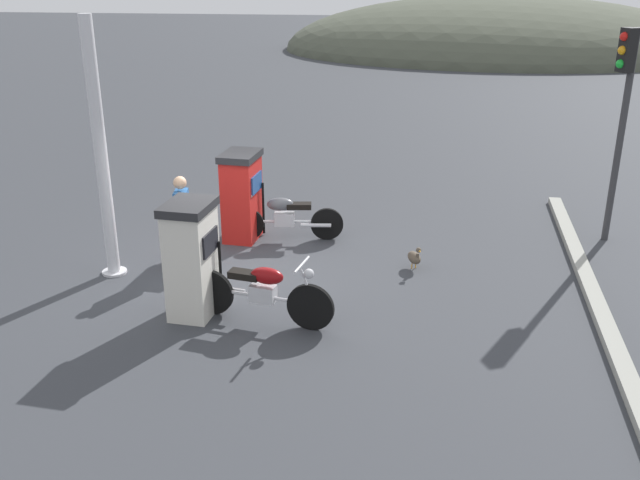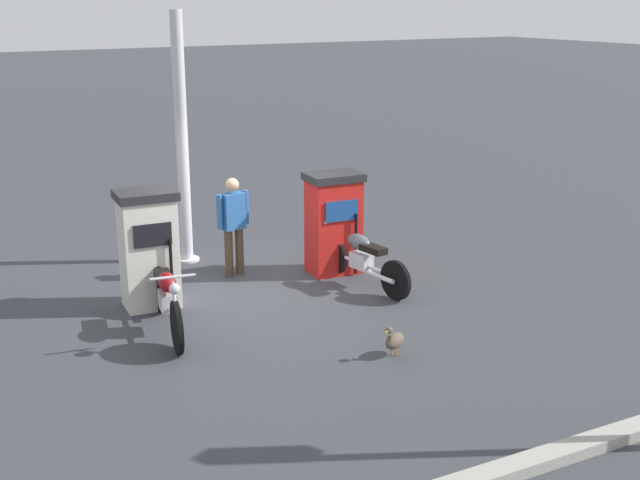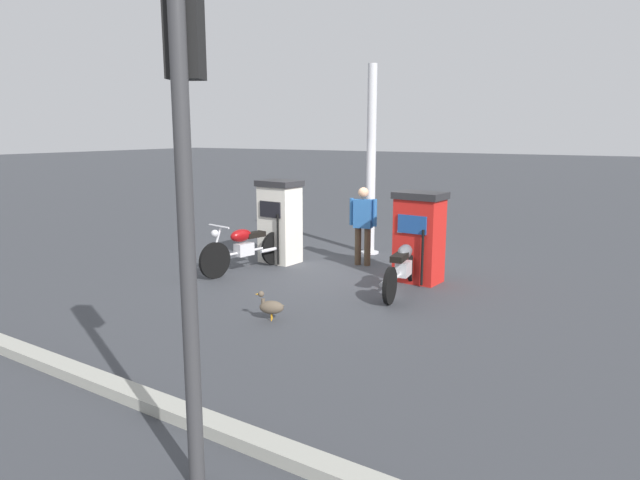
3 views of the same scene
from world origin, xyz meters
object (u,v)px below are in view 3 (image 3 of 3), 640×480
(motorcycle_near_pump, at_px, (245,247))
(roadside_traffic_light, at_px, (186,148))
(canopy_support_pole, at_px, (371,165))
(attendant_person, at_px, (363,221))
(fuel_pump_near, at_px, (280,221))
(motorcycle_far_pump, at_px, (403,266))
(fuel_pump_far, at_px, (419,237))
(wandering_duck, at_px, (271,306))

(motorcycle_near_pump, relative_size, roadside_traffic_light, 0.58)
(roadside_traffic_light, height_order, canopy_support_pole, canopy_support_pole)
(attendant_person, height_order, roadside_traffic_light, roadside_traffic_light)
(fuel_pump_near, distance_m, motorcycle_far_pump, 3.19)
(motorcycle_far_pump, xyz_separation_m, roadside_traffic_light, (5.75, 0.74, 2.11))
(fuel_pump_far, distance_m, motorcycle_near_pump, 3.32)
(fuel_pump_near, bearing_deg, canopy_support_pole, 145.19)
(fuel_pump_near, xyz_separation_m, fuel_pump_far, (0.00, 3.03, -0.04))
(fuel_pump_far, relative_size, canopy_support_pole, 0.40)
(fuel_pump_near, bearing_deg, fuel_pump_far, 90.00)
(motorcycle_near_pump, bearing_deg, canopy_support_pole, 154.30)
(fuel_pump_far, bearing_deg, fuel_pump_near, -90.00)
(motorcycle_near_pump, relative_size, wandering_duck, 5.00)
(motorcycle_far_pump, distance_m, attendant_person, 2.10)
(fuel_pump_far, bearing_deg, motorcycle_far_pump, 2.47)
(wandering_duck, bearing_deg, attendant_person, -173.32)
(attendant_person, xyz_separation_m, wandering_duck, (3.77, 0.44, -0.69))
(wandering_duck, distance_m, canopy_support_pole, 5.24)
(fuel_pump_near, relative_size, canopy_support_pole, 0.42)
(wandering_duck, bearing_deg, fuel_pump_near, -147.10)
(motorcycle_far_pump, bearing_deg, fuel_pump_far, -177.53)
(roadside_traffic_light, bearing_deg, canopy_support_pole, -162.61)
(motorcycle_near_pump, distance_m, wandering_duck, 3.02)
(canopy_support_pole, bearing_deg, fuel_pump_far, 46.30)
(roadside_traffic_light, bearing_deg, fuel_pump_far, -173.28)
(fuel_pump_near, relative_size, roadside_traffic_light, 0.45)
(motorcycle_near_pump, xyz_separation_m, roadside_traffic_light, (5.52, 3.91, 2.08))
(fuel_pump_near, xyz_separation_m, roadside_traffic_light, (6.53, 3.80, 1.70))
(attendant_person, bearing_deg, motorcycle_far_pump, 46.03)
(wandering_duck, height_order, canopy_support_pole, canopy_support_pole)
(fuel_pump_near, bearing_deg, motorcycle_near_pump, -6.48)
(motorcycle_far_pump, relative_size, canopy_support_pole, 0.50)
(wandering_duck, bearing_deg, fuel_pump_far, 162.24)
(fuel_pump_far, relative_size, roadside_traffic_light, 0.43)
(wandering_duck, height_order, roadside_traffic_light, roadside_traffic_light)
(fuel_pump_far, bearing_deg, roadside_traffic_light, 6.72)
(motorcycle_far_pump, height_order, attendant_person, attendant_person)
(fuel_pump_far, relative_size, motorcycle_far_pump, 0.80)
(motorcycle_far_pump, distance_m, canopy_support_pole, 3.47)
(wandering_duck, bearing_deg, canopy_support_pole, -170.48)
(fuel_pump_far, bearing_deg, attendant_person, -113.99)
(attendant_person, distance_m, canopy_support_pole, 1.57)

